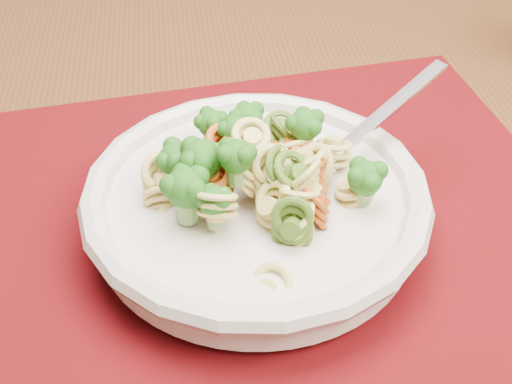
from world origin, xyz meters
name	(u,v)px	position (x,y,z in m)	size (l,w,h in m)	color
dining_table	(222,206)	(-0.26, 0.52, 0.65)	(1.43, 1.15, 0.77)	#5A2E19
placemat	(253,217)	(-0.30, 0.36, 0.77)	(0.49, 0.38, 0.00)	#56030E
pasta_bowl	(256,204)	(-0.31, 0.35, 0.80)	(0.25, 0.25, 0.05)	beige
pasta_broccoli_heap	(256,185)	(-0.31, 0.35, 0.82)	(0.21, 0.21, 0.06)	#DDC56D
fork	(312,174)	(-0.26, 0.34, 0.82)	(0.19, 0.02, 0.01)	silver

